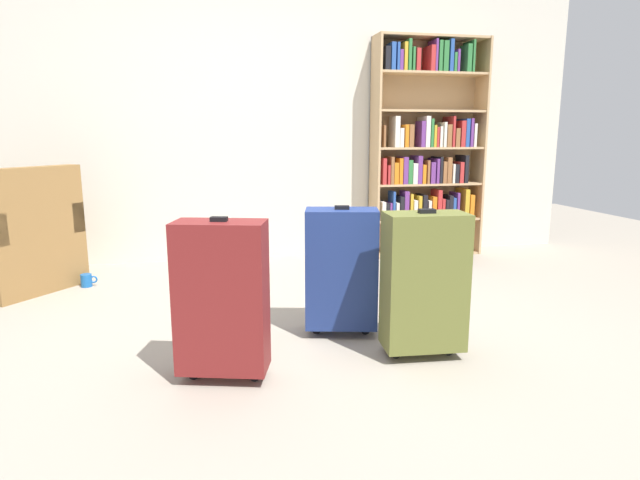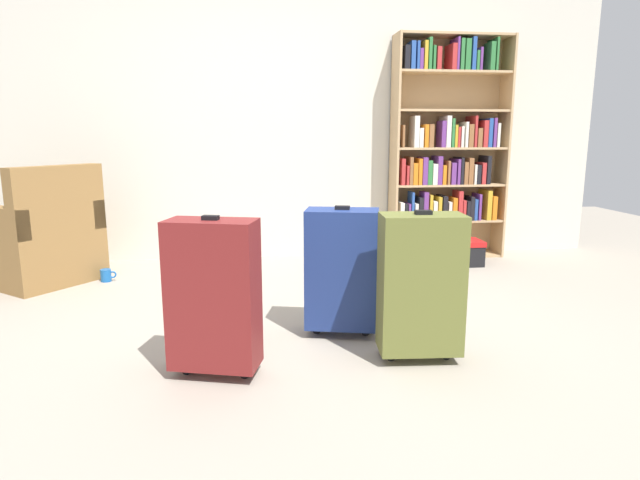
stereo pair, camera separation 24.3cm
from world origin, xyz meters
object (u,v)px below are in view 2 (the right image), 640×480
at_px(armchair, 42,241).
at_px(storage_box, 460,252).
at_px(mug, 106,275).
at_px(bookshelf, 447,149).
at_px(suitcase_navy_blue, 342,269).
at_px(suitcase_dark_red, 214,295).
at_px(suitcase_olive, 421,284).

bearing_deg(armchair, storage_box, 2.09).
bearing_deg(mug, bookshelf, 10.64).
xyz_separation_m(suitcase_navy_blue, suitcase_dark_red, (-0.67, -0.45, 0.01)).
xyz_separation_m(bookshelf, suitcase_dark_red, (-1.94, -2.31, -0.60)).
relative_size(armchair, suitcase_navy_blue, 1.34).
relative_size(armchair, storage_box, 2.67).
height_order(armchair, storage_box, armchair).
relative_size(storage_box, suitcase_olive, 0.48).
height_order(storage_box, suitcase_navy_blue, suitcase_navy_blue).
xyz_separation_m(suitcase_olive, suitcase_dark_red, (-1.00, -0.06, 0.00)).
distance_m(bookshelf, suitcase_navy_blue, 2.33).
xyz_separation_m(storage_box, suitcase_navy_blue, (-1.29, -1.49, 0.27)).
relative_size(mug, suitcase_dark_red, 0.16).
xyz_separation_m(mug, suitcase_navy_blue, (1.63, -1.31, 0.33)).
xyz_separation_m(bookshelf, suitcase_olive, (-0.94, -2.25, -0.60)).
bearing_deg(suitcase_dark_red, suitcase_olive, 3.45).
bearing_deg(suitcase_navy_blue, suitcase_olive, -49.94).
bearing_deg(suitcase_navy_blue, storage_box, 49.13).
bearing_deg(suitcase_navy_blue, mug, 141.08).
bearing_deg(armchair, mug, -6.80).
relative_size(suitcase_navy_blue, suitcase_dark_red, 0.96).
bearing_deg(suitcase_navy_blue, armchair, 146.80).
bearing_deg(suitcase_dark_red, suitcase_navy_blue, 33.88).
height_order(bookshelf, storage_box, bookshelf).
relative_size(bookshelf, storage_box, 5.36).
bearing_deg(storage_box, mug, -176.49).
bearing_deg(suitcase_dark_red, armchair, 127.93).
bearing_deg(suitcase_olive, armchair, 143.98).
distance_m(bookshelf, suitcase_olive, 2.51).
distance_m(bookshelf, storage_box, 0.95).
distance_m(mug, suitcase_olive, 2.62).
distance_m(suitcase_olive, suitcase_dark_red, 1.00).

